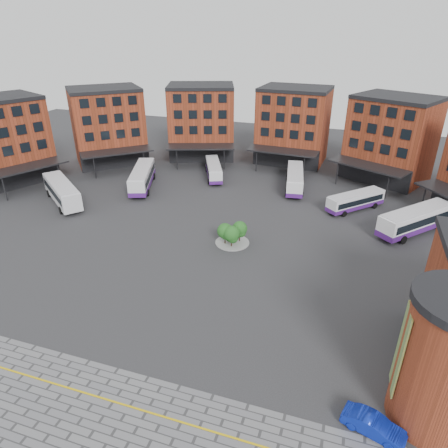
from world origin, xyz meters
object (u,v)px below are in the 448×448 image
(tree_island, at_px, (232,233))
(bus_c, at_px, (214,169))
(blue_car, at_px, (374,425))
(bus_a, at_px, (62,191))
(bus_d, at_px, (295,179))
(bus_e, at_px, (356,201))
(bus_b, at_px, (142,177))
(bus_f, at_px, (416,220))

(tree_island, distance_m, bus_c, 25.11)
(bus_c, relative_size, blue_car, 2.35)
(tree_island, distance_m, bus_a, 29.57)
(bus_d, xyz_separation_m, bus_e, (10.17, -5.90, -0.26))
(bus_a, xyz_separation_m, bus_b, (8.69, 9.89, -0.19))
(bus_b, relative_size, bus_d, 1.06)
(bus_b, relative_size, bus_e, 1.44)
(bus_a, bearing_deg, bus_b, -3.20)
(tree_island, bearing_deg, bus_d, 78.64)
(bus_d, xyz_separation_m, bus_f, (18.08, -11.04, 0.13))
(tree_island, bearing_deg, blue_car, -52.43)
(blue_car, bearing_deg, bus_a, 77.15)
(bus_e, relative_size, blue_car, 2.00)
(bus_b, height_order, bus_e, bus_b)
(bus_c, distance_m, blue_car, 52.75)
(bus_a, relative_size, bus_b, 0.91)
(bus_c, bearing_deg, bus_b, -163.94)
(tree_island, relative_size, bus_c, 0.43)
(bus_e, height_order, blue_car, bus_e)
(bus_b, bearing_deg, blue_car, -64.04)
(bus_a, xyz_separation_m, bus_d, (33.64, 17.53, -0.31))
(tree_island, bearing_deg, bus_c, 114.83)
(bus_c, bearing_deg, bus_d, -27.32)
(bus_d, xyz_separation_m, blue_car, (12.63, -44.12, -1.04))
(bus_a, height_order, bus_d, bus_a)
(bus_c, distance_m, bus_f, 35.11)
(bus_a, xyz_separation_m, bus_f, (51.73, 6.48, -0.18))
(bus_b, distance_m, bus_e, 35.17)
(bus_e, distance_m, blue_car, 38.31)
(bus_a, height_order, blue_car, bus_a)
(bus_a, distance_m, blue_car, 53.40)
(bus_e, bearing_deg, bus_c, -151.34)
(bus_f, bearing_deg, bus_a, -130.78)
(bus_c, relative_size, bus_d, 0.86)
(bus_b, height_order, bus_d, bus_b)
(bus_f, relative_size, blue_car, 2.56)
(tree_island, distance_m, bus_d, 22.41)
(bus_b, distance_m, bus_c, 13.10)
(bus_d, bearing_deg, bus_a, -161.27)
(bus_d, relative_size, bus_f, 1.06)
(bus_b, bearing_deg, bus_c, 20.35)
(bus_c, bearing_deg, bus_e, -39.16)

